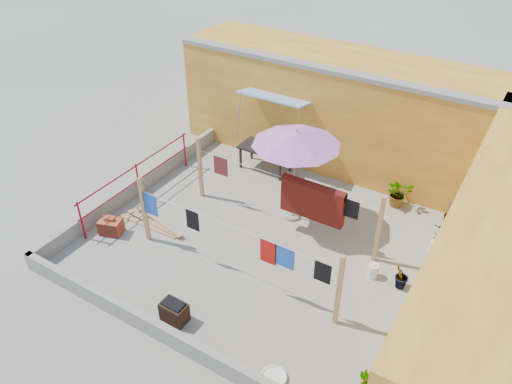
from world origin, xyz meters
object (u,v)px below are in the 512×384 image
water_jug_b (433,247)px  plant_back_a (399,193)px  brazier (174,312)px  water_jug_a (373,271)px  brick_stack (111,226)px  white_basin (274,377)px  patio_umbrella (296,139)px  outdoor_table (265,150)px  green_hose (441,243)px

water_jug_b → plant_back_a: size_ratio=0.47×
brazier → plant_back_a: (2.57, 6.26, 0.15)m
brazier → water_jug_a: brazier is taller
water_jug_b → plant_back_a: (-1.36, 1.41, 0.22)m
brazier → plant_back_a: size_ratio=0.70×
brick_stack → brazier: 3.42m
brazier → white_basin: 2.42m
brick_stack → plant_back_a: (5.70, 4.90, 0.18)m
patio_umbrella → brazier: 4.80m
outdoor_table → water_jug_a: (4.38, -2.65, -0.49)m
water_jug_b → green_hose: size_ratio=0.70×
plant_back_a → outdoor_table: bearing=-175.8°
plant_back_a → patio_umbrella: bearing=-137.6°
outdoor_table → water_jug_b: 5.45m
outdoor_table → white_basin: size_ratio=3.12×
patio_umbrella → outdoor_table: bearing=137.5°
patio_umbrella → brick_stack: patio_umbrella is taller
white_basin → water_jug_a: water_jug_a is taller
outdoor_table → white_basin: 7.22m
outdoor_table → water_jug_a: outdoor_table is taller
green_hose → water_jug_b: bearing=-103.8°
patio_umbrella → white_basin: 5.37m
patio_umbrella → plant_back_a: size_ratio=3.48×
green_hose → water_jug_a: bearing=-118.2°
brick_stack → white_basin: bearing=-15.2°
brick_stack → patio_umbrella: bearing=39.6°
water_jug_a → plant_back_a: (-0.42, 2.94, 0.22)m
water_jug_a → green_hose: bearing=61.8°
brick_stack → green_hose: 8.13m
white_basin → brazier: bearing=176.6°
plant_back_a → green_hose: bearing=-35.5°
green_hose → plant_back_a: 1.81m
water_jug_b → green_hose: 0.41m
green_hose → plant_back_a: (-1.45, 1.03, 0.35)m
outdoor_table → patio_umbrella: bearing=-42.5°
white_basin → outdoor_table: bearing=121.9°
patio_umbrella → water_jug_a: patio_umbrella is taller
white_basin → plant_back_a: plant_back_a is taller
water_jug_b → green_hose: bearing=76.2°
green_hose → outdoor_table: bearing=172.2°
patio_umbrella → water_jug_a: bearing=-21.0°
brazier → water_jug_a: 4.46m
brick_stack → water_jug_b: size_ratio=1.76×
brazier → green_hose: brazier is taller
outdoor_table → brazier: bearing=-76.9°
water_jug_a → green_hose: 2.17m
brick_stack → green_hose: (7.15, 3.86, -0.17)m
green_hose → plant_back_a: bearing=144.5°
outdoor_table → brazier: outdoor_table is taller
outdoor_table → green_hose: 5.49m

